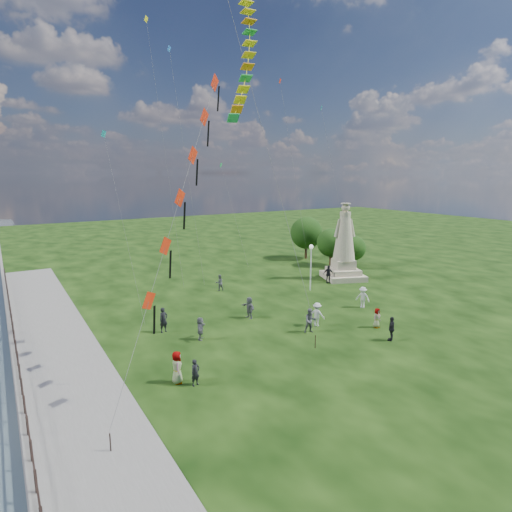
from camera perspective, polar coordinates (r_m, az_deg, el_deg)
ground at (r=61.13m, az=30.65°, el=-1.51°), size 106.50×160.00×0.60m
waterfront at (r=28.85m, az=-26.82°, el=-13.47°), size 200.00×200.00×1.51m
statue at (r=46.94m, az=11.65°, el=0.69°), size 5.21×5.21×8.21m
lamppost at (r=41.73m, az=7.35°, el=-0.19°), size 0.42×0.42×4.55m
tree_row at (r=55.41m, az=8.72°, el=2.35°), size 4.79×11.32×5.63m
person_0 at (r=24.09m, az=-8.09°, el=-15.13°), size 0.61×0.48×1.48m
person_1 at (r=31.26m, az=7.25°, el=-8.55°), size 1.01×0.82×1.79m
person_2 at (r=32.65m, az=8.14°, el=-7.70°), size 1.14×1.31×1.81m
person_3 at (r=31.05m, az=17.62°, el=-9.21°), size 1.12×0.96×1.71m
person_4 at (r=33.28m, az=15.81°, el=-7.95°), size 0.79×0.56×1.48m
person_5 at (r=30.07m, az=-7.42°, el=-9.55°), size 1.35×1.60×1.60m
person_6 at (r=31.78m, az=-12.22°, el=-8.33°), size 0.77×0.61×1.84m
person_7 at (r=41.93m, az=-4.89°, el=-3.56°), size 0.82×0.55×1.60m
person_8 at (r=37.70m, az=14.05°, el=-5.35°), size 1.08×1.32×1.82m
person_9 at (r=45.33m, az=9.61°, el=-2.39°), size 1.22×0.93×1.87m
person_10 at (r=24.43m, az=-10.49°, el=-14.39°), size 0.76×1.00×1.82m
person_11 at (r=34.02m, az=-0.92°, el=-6.88°), size 0.80×1.64×1.73m
red_kite_train at (r=23.88m, az=-9.34°, el=9.57°), size 9.94×9.35×17.37m
small_kites at (r=46.50m, az=-4.57°, el=15.99°), size 26.07×18.47×26.20m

